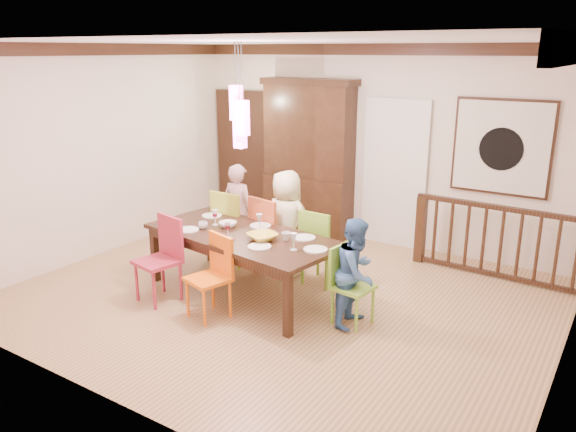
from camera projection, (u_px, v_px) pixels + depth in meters
The scene contains 36 objects.
floor at pixel (282, 296), 6.68m from camera, with size 6.00×6.00×0.00m, color #916C46.
ceiling at pixel (281, 41), 5.85m from camera, with size 6.00×6.00×0.00m, color white.
wall_back at pixel (375, 146), 8.28m from camera, with size 6.00×6.00×0.00m, color silver.
wall_left at pixel (102, 152), 7.82m from camera, with size 5.00×5.00×0.00m, color silver.
crown_molding at pixel (281, 49), 5.87m from camera, with size 6.00×5.00×0.16m, color black, non-canonical shape.
panel_door at pixel (244, 157), 9.60m from camera, with size 1.04×0.07×2.24m, color black.
white_doorway at pixel (395, 176), 8.18m from camera, with size 0.97×0.05×2.22m, color silver.
painting at pixel (502, 147), 7.27m from camera, with size 1.25×0.06×1.25m.
pendant_cluster at pixel (240, 117), 6.17m from camera, with size 0.27×0.21×1.14m.
dining_table at pixel (243, 239), 6.58m from camera, with size 2.51×1.41×0.75m.
chair_far_left at pixel (235, 222), 7.55m from camera, with size 0.47×0.47×1.03m.
chair_far_mid at pixel (274, 229), 7.23m from camera, with size 0.55×0.55×1.03m.
chair_far_right at pixel (323, 241), 6.91m from camera, with size 0.46×0.46×0.96m.
chair_near_left at pixel (157, 255), 6.41m from camera, with size 0.52×0.52×0.99m.
chair_near_mid at pixel (208, 272), 6.02m from camera, with size 0.51×0.51×0.91m.
chair_end_right at pixel (353, 281), 5.89m from camera, with size 0.43×0.43×0.85m.
china_hutch at pixel (309, 158), 8.71m from camera, with size 1.52×0.46×2.41m.
balustrade at pixel (501, 241), 7.05m from camera, with size 2.26×0.18×0.96m.
person_far_left at pixel (239, 212), 7.71m from camera, with size 0.49×0.32×1.34m, color beige.
person_far_mid at pixel (286, 223), 7.18m from camera, with size 0.67×0.44×1.37m, color beige.
person_end_right at pixel (357, 272), 5.85m from camera, with size 0.57×0.44×1.17m, color #3C6AAA.
serving_bowl at pixel (262, 237), 6.32m from camera, with size 0.33×0.33×0.08m, color gold.
small_bowl at pixel (228, 225), 6.78m from camera, with size 0.22×0.22×0.07m, color white.
cup_left at pixel (203, 225), 6.72m from camera, with size 0.11×0.11×0.09m, color silver.
cup_right at pixel (286, 236), 6.32m from camera, with size 0.10×0.10×0.09m, color silver.
plate_far_left at pixel (212, 216), 7.24m from camera, with size 0.26×0.26×0.01m, color white.
plate_far_mid at pixel (261, 226), 6.83m from camera, with size 0.26×0.26×0.01m, color white.
plate_far_right at pixel (304, 238), 6.39m from camera, with size 0.26×0.26×0.01m, color white.
plate_near_left at pixel (188, 230), 6.68m from camera, with size 0.26×0.26×0.01m, color white.
plate_near_mid at pixel (259, 247), 6.10m from camera, with size 0.26×0.26×0.01m, color white.
plate_end_right at pixel (315, 249), 6.02m from camera, with size 0.26×0.26×0.01m, color white.
wine_glass_a at pixel (215, 217), 6.86m from camera, with size 0.08×0.08×0.19m, color #590C19, non-canonical shape.
wine_glass_b at pixel (259, 222), 6.69m from camera, with size 0.08×0.08×0.19m, color silver, non-canonical shape.
wine_glass_c at pixel (228, 230), 6.39m from camera, with size 0.08×0.08×0.19m, color #590C19, non-canonical shape.
wine_glass_d at pixel (294, 242), 5.99m from camera, with size 0.08×0.08×0.19m, color silver, non-canonical shape.
napkin at pixel (225, 240), 6.33m from camera, with size 0.18×0.14×0.01m, color #D83359.
Camera 1 is at (3.38, -5.11, 2.82)m, focal length 35.00 mm.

